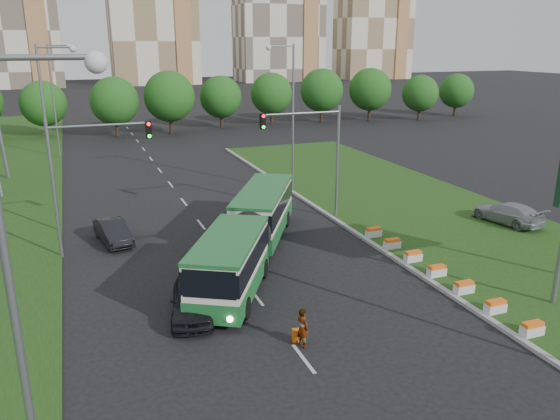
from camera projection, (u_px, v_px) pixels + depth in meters
name	position (u px, v px, depth m)	size (l,w,h in m)	color
ground	(311.00, 287.00, 28.12)	(360.00, 360.00, 0.00)	black
grass_median	(429.00, 215.00, 39.68)	(14.00, 60.00, 0.15)	#1B4012
median_kerb	(344.00, 226.00, 37.31)	(0.30, 60.00, 0.18)	gray
lane_markings	(179.00, 196.00, 44.96)	(0.20, 100.00, 0.01)	#AFB0A9
flower_planters	(437.00, 271.00, 29.03)	(1.10, 13.70, 0.60)	silver
traffic_mast_median	(317.00, 146.00, 37.11)	(5.76, 0.32, 8.00)	slate
traffic_mast_left	(82.00, 166.00, 31.05)	(5.76, 0.32, 8.00)	slate
street_lamps	(204.00, 143.00, 34.27)	(36.00, 60.00, 12.00)	slate
tree_line	(220.00, 97.00, 79.33)	(120.00, 8.00, 9.00)	#1B4E15
apartment_tower_east	(278.00, 5.00, 173.93)	(27.00, 15.00, 47.00)	beige
midrise_east	(374.00, 19.00, 186.90)	(24.00, 14.00, 40.00)	beige
articulated_bus	(243.00, 233.00, 31.06)	(2.63, 16.86, 2.78)	silver
car_left_near	(192.00, 299.00, 24.99)	(1.90, 4.72, 1.61)	black
car_left_far	(113.00, 232.00, 34.20)	(1.52, 4.35, 1.43)	black
car_median	(508.00, 213.00, 37.46)	(2.03, 5.00, 1.45)	#95989D
pedestrian	(303.00, 328.00, 22.38)	(0.63, 0.41, 1.73)	gray
shopping_trolley	(296.00, 335.00, 22.96)	(0.31, 0.33, 0.54)	#D65E0B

